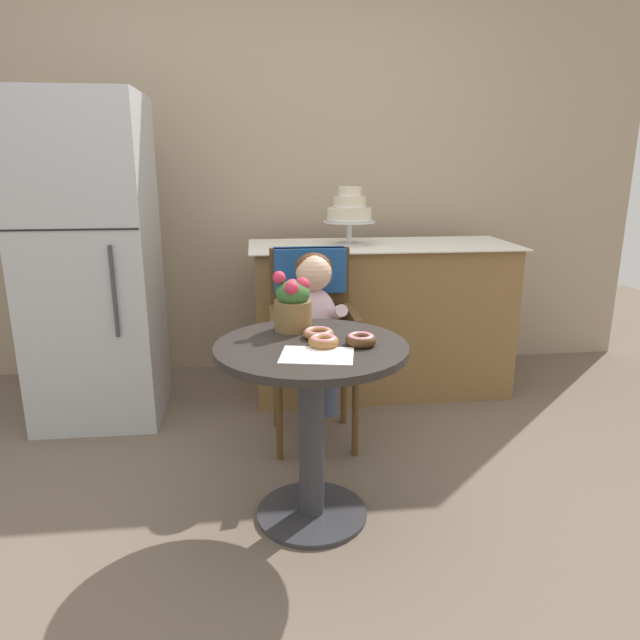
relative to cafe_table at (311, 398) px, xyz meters
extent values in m
plane|color=#6B5B4C|center=(0.00, 0.00, -0.51)|extent=(8.00, 8.00, 0.00)
cube|color=tan|center=(0.00, 1.85, 0.84)|extent=(4.80, 0.10, 2.70)
cylinder|color=#282321|center=(0.00, 0.00, 0.20)|extent=(0.72, 0.72, 0.03)
cylinder|color=#333338|center=(0.00, 0.00, -0.16)|extent=(0.10, 0.10, 0.69)
cylinder|color=#333338|center=(0.00, 0.00, -0.50)|extent=(0.44, 0.44, 0.02)
cube|color=brown|center=(0.07, 0.65, -0.04)|extent=(0.42, 0.42, 0.04)
cube|color=brown|center=(0.07, 0.84, 0.22)|extent=(0.40, 0.04, 0.46)
cube|color=brown|center=(-0.12, 0.65, 0.08)|extent=(0.04, 0.38, 0.18)
cube|color=brown|center=(0.26, 0.65, 0.08)|extent=(0.04, 0.38, 0.18)
cube|color=#1E4C8C|center=(0.07, 0.84, 0.34)|extent=(0.36, 0.11, 0.22)
cylinder|color=brown|center=(-0.11, 0.47, -0.28)|extent=(0.03, 0.03, 0.45)
cylinder|color=brown|center=(0.25, 0.47, -0.28)|extent=(0.03, 0.03, 0.45)
cylinder|color=brown|center=(-0.11, 0.83, -0.28)|extent=(0.03, 0.03, 0.45)
cylinder|color=brown|center=(0.25, 0.83, -0.28)|extent=(0.03, 0.03, 0.45)
ellipsoid|color=silver|center=(0.07, 0.63, 0.14)|extent=(0.22, 0.16, 0.30)
sphere|color=#E0B293|center=(0.07, 0.62, 0.36)|extent=(0.17, 0.17, 0.17)
ellipsoid|color=#4C2D19|center=(0.07, 0.64, 0.38)|extent=(0.17, 0.17, 0.14)
cylinder|color=silver|center=(-0.02, 0.54, 0.19)|extent=(0.08, 0.23, 0.13)
sphere|color=#E0B293|center=(-0.01, 0.46, 0.12)|extent=(0.06, 0.06, 0.06)
cylinder|color=silver|center=(0.17, 0.54, 0.19)|extent=(0.08, 0.23, 0.13)
sphere|color=#E0B293|center=(0.16, 0.46, 0.12)|extent=(0.06, 0.06, 0.06)
cylinder|color=#3F4760|center=(0.02, 0.55, 0.03)|extent=(0.09, 0.22, 0.09)
cylinder|color=#3F4760|center=(0.02, 0.44, -0.14)|extent=(0.08, 0.08, 0.26)
cylinder|color=#3F4760|center=(0.13, 0.55, 0.03)|extent=(0.09, 0.22, 0.09)
cylinder|color=#3F4760|center=(0.13, 0.44, -0.14)|extent=(0.08, 0.08, 0.26)
cube|color=white|center=(0.01, -0.13, 0.21)|extent=(0.28, 0.23, 0.00)
torus|color=#936033|center=(0.04, -0.03, 0.23)|extent=(0.11, 0.11, 0.04)
torus|color=pink|center=(0.04, -0.03, 0.24)|extent=(0.10, 0.10, 0.02)
torus|color=#4C2D19|center=(0.18, -0.03, 0.23)|extent=(0.11, 0.11, 0.04)
torus|color=pink|center=(0.18, -0.03, 0.24)|extent=(0.10, 0.10, 0.02)
torus|color=#936033|center=(0.04, 0.08, 0.23)|extent=(0.12, 0.12, 0.03)
torus|color=pink|center=(0.04, 0.08, 0.24)|extent=(0.11, 0.11, 0.02)
cylinder|color=brown|center=(-0.05, 0.20, 0.27)|extent=(0.15, 0.15, 0.12)
ellipsoid|color=#38662D|center=(-0.05, 0.20, 0.36)|extent=(0.14, 0.14, 0.10)
sphere|color=#D82D4C|center=(-0.01, 0.20, 0.39)|extent=(0.06, 0.06, 0.06)
sphere|color=#D82D4C|center=(-0.05, 0.23, 0.38)|extent=(0.05, 0.05, 0.05)
sphere|color=#D82D4C|center=(-0.10, 0.20, 0.42)|extent=(0.05, 0.05, 0.05)
sphere|color=#D82D4C|center=(-0.06, 0.15, 0.39)|extent=(0.06, 0.06, 0.06)
cube|color=olive|center=(0.55, 1.30, -0.06)|extent=(1.50, 0.56, 0.90)
cube|color=white|center=(0.55, 1.30, 0.39)|extent=(1.56, 0.62, 0.01)
cylinder|color=silver|center=(0.35, 1.30, 0.40)|extent=(0.16, 0.16, 0.01)
cylinder|color=silver|center=(0.35, 1.30, 0.46)|extent=(0.03, 0.03, 0.12)
cylinder|color=silver|center=(0.35, 1.30, 0.53)|extent=(0.30, 0.30, 0.01)
cylinder|color=beige|center=(0.35, 1.30, 0.57)|extent=(0.26, 0.25, 0.08)
cylinder|color=white|center=(0.35, 1.30, 0.54)|extent=(0.26, 0.26, 0.01)
cylinder|color=beige|center=(0.35, 1.30, 0.64)|extent=(0.19, 0.19, 0.06)
cylinder|color=white|center=(0.35, 1.30, 0.61)|extent=(0.19, 0.19, 0.01)
cylinder|color=beige|center=(0.35, 1.30, 0.70)|extent=(0.13, 0.13, 0.05)
cylinder|color=white|center=(0.35, 1.30, 0.68)|extent=(0.14, 0.14, 0.01)
cube|color=#B7BABF|center=(-1.05, 1.10, 0.34)|extent=(0.64, 0.60, 1.70)
cube|color=black|center=(-1.05, 0.80, 0.55)|extent=(0.63, 0.01, 0.01)
cylinder|color=#3F3F44|center=(-0.87, 0.79, 0.26)|extent=(0.02, 0.02, 0.45)
camera|label=1|loc=(-0.20, -2.02, 0.86)|focal=32.45mm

